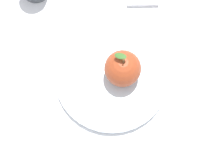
% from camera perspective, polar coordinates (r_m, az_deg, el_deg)
% --- Properties ---
extents(ground_plane, '(2.40, 2.40, 0.00)m').
position_cam_1_polar(ground_plane, '(0.62, 1.62, 2.07)').
color(ground_plane, silver).
extents(dinner_plate, '(0.24, 0.24, 0.02)m').
position_cam_1_polar(dinner_plate, '(0.60, 0.00, -0.28)').
color(dinner_plate, silver).
rests_on(dinner_plate, ground_plane).
extents(apple, '(0.07, 0.07, 0.09)m').
position_cam_1_polar(apple, '(0.56, 2.15, 1.22)').
color(apple, '#9E3D1E').
rests_on(apple, dinner_plate).
extents(knife, '(0.12, 0.18, 0.01)m').
position_cam_1_polar(knife, '(0.68, 2.06, 13.86)').
color(knife, silver).
rests_on(knife, ground_plane).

